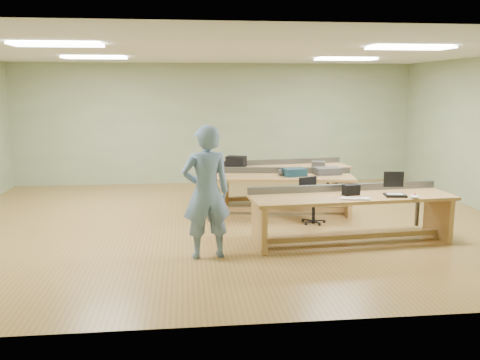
# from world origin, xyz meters

# --- Properties ---
(floor) EXTENTS (10.00, 10.00, 0.00)m
(floor) POSITION_xyz_m (0.00, 0.00, 0.00)
(floor) COLOR olive
(floor) RESTS_ON ground
(ceiling) EXTENTS (10.00, 10.00, 0.00)m
(ceiling) POSITION_xyz_m (0.00, 0.00, 3.00)
(ceiling) COLOR silver
(ceiling) RESTS_ON wall_back
(wall_back) EXTENTS (10.00, 0.04, 3.00)m
(wall_back) POSITION_xyz_m (0.00, 4.00, 1.50)
(wall_back) COLOR #93A67D
(wall_back) RESTS_ON floor
(wall_front) EXTENTS (10.00, 0.04, 3.00)m
(wall_front) POSITION_xyz_m (0.00, -4.00, 1.50)
(wall_front) COLOR #93A67D
(wall_front) RESTS_ON floor
(fluor_panels) EXTENTS (6.20, 3.50, 0.03)m
(fluor_panels) POSITION_xyz_m (0.00, 0.00, 2.97)
(fluor_panels) COLOR white
(fluor_panels) RESTS_ON ceiling
(workbench_front) EXTENTS (3.22, 1.08, 0.86)m
(workbench_front) POSITION_xyz_m (1.76, -1.34, 0.56)
(workbench_front) COLOR #B5874C
(workbench_front) RESTS_ON floor
(workbench_mid) EXTENTS (2.99, 1.12, 0.86)m
(workbench_mid) POSITION_xyz_m (0.92, 0.56, 0.56)
(workbench_mid) COLOR #B5874C
(workbench_mid) RESTS_ON floor
(workbench_back) EXTENTS (2.87, 1.07, 0.86)m
(workbench_back) POSITION_xyz_m (1.27, 1.68, 0.56)
(workbench_back) COLOR #B5874C
(workbench_back) RESTS_ON floor
(person) EXTENTS (0.76, 0.57, 1.90)m
(person) POSITION_xyz_m (-0.52, -1.83, 0.95)
(person) COLOR #6886AB
(person) RESTS_ON floor
(laptop_base) EXTENTS (0.34, 0.29, 0.03)m
(laptop_base) POSITION_xyz_m (2.40, -1.50, 0.77)
(laptop_base) COLOR black
(laptop_base) RESTS_ON workbench_front
(laptop_screen) EXTENTS (0.31, 0.05, 0.24)m
(laptop_screen) POSITION_xyz_m (2.42, -1.37, 0.99)
(laptop_screen) COLOR black
(laptop_screen) RESTS_ON laptop_base
(keyboard) EXTENTS (0.46, 0.23, 0.03)m
(keyboard) POSITION_xyz_m (1.71, -1.65, 0.76)
(keyboard) COLOR silver
(keyboard) RESTS_ON workbench_front
(trackball_mouse) EXTENTS (0.17, 0.18, 0.06)m
(trackball_mouse) POSITION_xyz_m (2.63, -1.68, 0.78)
(trackball_mouse) COLOR white
(trackball_mouse) RESTS_ON workbench_front
(camera_bag) EXTENTS (0.27, 0.20, 0.17)m
(camera_bag) POSITION_xyz_m (1.76, -1.32, 0.83)
(camera_bag) COLOR black
(camera_bag) RESTS_ON workbench_front
(task_chair) EXTENTS (0.58, 0.58, 0.81)m
(task_chair) POSITION_xyz_m (1.45, -0.16, 0.30)
(task_chair) COLOR black
(task_chair) RESTS_ON floor
(parts_bin_teal) EXTENTS (0.46, 0.38, 0.14)m
(parts_bin_teal) POSITION_xyz_m (1.26, 0.50, 0.82)
(parts_bin_teal) COLOR #122F3C
(parts_bin_teal) RESTS_ON workbench_mid
(parts_bin_grey) EXTENTS (0.51, 0.35, 0.13)m
(parts_bin_grey) POSITION_xyz_m (1.93, 0.60, 0.82)
(parts_bin_grey) COLOR #363639
(parts_bin_grey) RESTS_ON workbench_mid
(mug) EXTENTS (0.16, 0.16, 0.10)m
(mug) POSITION_xyz_m (1.02, 0.54, 0.80)
(mug) COLOR #363639
(mug) RESTS_ON workbench_mid
(drinks_can) EXTENTS (0.08, 0.08, 0.12)m
(drinks_can) POSITION_xyz_m (1.00, 0.56, 0.81)
(drinks_can) COLOR silver
(drinks_can) RESTS_ON workbench_mid
(storage_box_back) EXTENTS (0.47, 0.41, 0.22)m
(storage_box_back) POSITION_xyz_m (0.27, 1.73, 0.86)
(storage_box_back) COLOR black
(storage_box_back) RESTS_ON workbench_back
(tray_back) EXTENTS (0.32, 0.28, 0.11)m
(tray_back) POSITION_xyz_m (2.02, 1.58, 0.80)
(tray_back) COLOR #363639
(tray_back) RESTS_ON workbench_back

